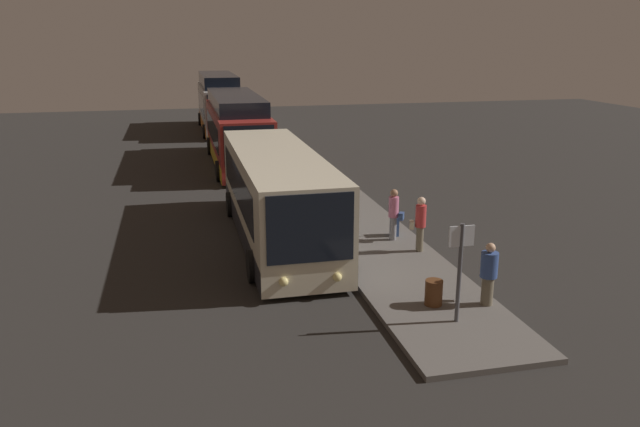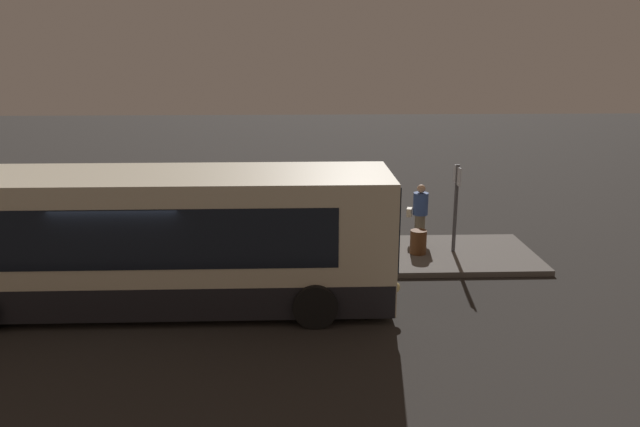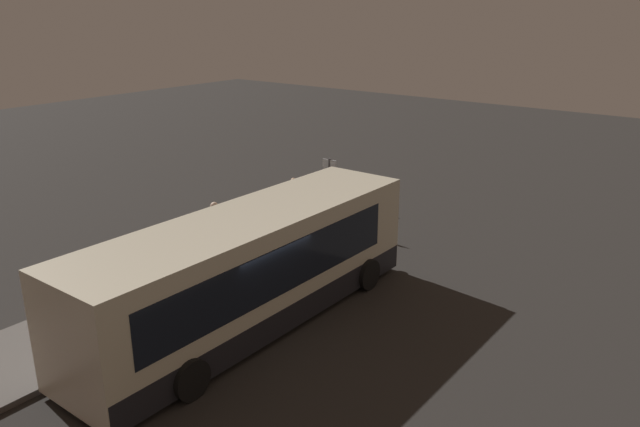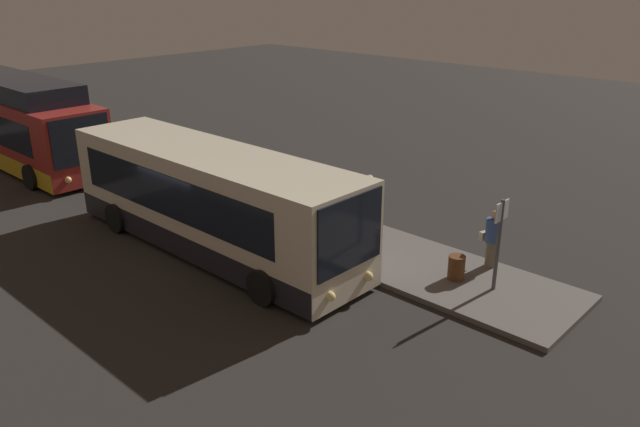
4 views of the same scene
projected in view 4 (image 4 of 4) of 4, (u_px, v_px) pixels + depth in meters
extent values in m
plane|color=#2B2826|center=(201.00, 246.00, 18.57)|extent=(80.00, 80.00, 0.00)
cube|color=#605B56|center=(278.00, 216.00, 20.73)|extent=(20.00, 3.16, 0.14)
cube|color=beige|center=(211.00, 198.00, 17.91)|extent=(10.41, 2.55, 2.81)
cube|color=black|center=(214.00, 232.00, 18.29)|extent=(10.36, 2.57, 0.70)
cube|color=black|center=(205.00, 185.00, 17.95)|extent=(8.54, 2.58, 1.24)
cube|color=black|center=(350.00, 234.00, 14.45)|extent=(0.06, 2.25, 1.80)
sphere|color=#F9E58C|center=(368.00, 276.00, 15.41)|extent=(0.24, 0.24, 0.24)
sphere|color=#F9E58C|center=(331.00, 296.00, 14.45)|extent=(0.24, 0.24, 0.24)
cylinder|color=black|center=(332.00, 255.00, 16.94)|extent=(0.92, 0.30, 0.92)
cylinder|color=black|center=(263.00, 287.00, 15.19)|extent=(0.92, 0.30, 0.92)
cylinder|color=black|center=(184.00, 198.00, 21.23)|extent=(0.92, 0.30, 0.92)
cylinder|color=black|center=(117.00, 218.00, 19.48)|extent=(0.92, 0.30, 0.92)
cube|color=maroon|center=(19.00, 128.00, 26.16)|extent=(10.87, 2.54, 2.75)
cube|color=gold|center=(23.00, 151.00, 26.53)|extent=(10.82, 2.56, 0.70)
cube|color=black|center=(15.00, 119.00, 26.21)|extent=(8.91, 2.57, 1.21)
cube|color=black|center=(81.00, 141.00, 22.56)|extent=(0.06, 2.24, 1.76)
sphere|color=#F9E58C|center=(104.00, 172.00, 23.50)|extent=(0.24, 0.24, 0.24)
sphere|color=#F9E58C|center=(68.00, 180.00, 22.54)|extent=(0.24, 0.24, 0.24)
cylinder|color=black|center=(94.00, 163.00, 25.07)|extent=(0.96, 0.30, 0.96)
cylinder|color=black|center=(31.00, 177.00, 23.33)|extent=(0.96, 0.30, 0.96)
cylinder|color=black|center=(19.00, 134.00, 29.55)|extent=(0.96, 0.30, 0.96)
cube|color=black|center=(7.00, 85.00, 25.80)|extent=(9.24, 2.34, 0.74)
cylinder|color=#6B604C|center=(368.00, 216.00, 19.42)|extent=(0.29, 0.29, 0.79)
cylinder|color=#BF3333|center=(369.00, 194.00, 19.15)|extent=(0.42, 0.42, 0.69)
sphere|color=beige|center=(369.00, 179.00, 18.98)|extent=(0.26, 0.26, 0.26)
cube|color=beige|center=(361.00, 204.00, 19.15)|extent=(0.31, 0.23, 0.24)
cylinder|color=#6B604C|center=(491.00, 254.00, 16.89)|extent=(0.37, 0.37, 0.74)
cylinder|color=#334C8C|center=(494.00, 230.00, 16.64)|extent=(0.53, 0.53, 0.64)
sphere|color=tan|center=(495.00, 215.00, 16.48)|extent=(0.24, 0.24, 0.24)
cube|color=beige|center=(484.00, 236.00, 16.99)|extent=(0.21, 0.31, 0.24)
cylinder|color=gray|center=(329.00, 210.00, 19.93)|extent=(0.31, 0.31, 0.78)
cylinder|color=#CC6B8C|center=(329.00, 189.00, 19.67)|extent=(0.45, 0.45, 0.68)
sphere|color=#9E7051|center=(329.00, 175.00, 19.50)|extent=(0.25, 0.25, 0.25)
cube|color=#334C7F|center=(337.00, 196.00, 19.84)|extent=(0.31, 0.26, 0.24)
cube|color=#334C7F|center=(324.00, 207.00, 20.36)|extent=(0.37, 0.20, 0.67)
cylinder|color=black|center=(324.00, 194.00, 20.19)|extent=(0.02, 0.02, 0.24)
cylinder|color=#4C4C51|center=(498.00, 246.00, 15.35)|extent=(0.10, 0.10, 2.40)
cube|color=silver|center=(502.00, 211.00, 15.02)|extent=(0.04, 0.60, 0.49)
cylinder|color=#593319|center=(456.00, 267.00, 16.19)|extent=(0.44, 0.44, 0.65)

